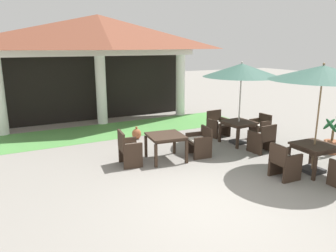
{
  "coord_description": "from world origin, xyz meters",
  "views": [
    {
      "loc": [
        -3.6,
        -4.75,
        3.1
      ],
      "look_at": [
        0.15,
        2.4,
        1.08
      ],
      "focal_mm": 34.48,
      "sensor_mm": 36.0,
      "label": 1
    }
  ],
  "objects_px": {
    "potted_palm_right_edge": "(332,142)",
    "terracotta_urn": "(137,134)",
    "patio_table_near_foreground": "(166,138)",
    "patio_chair_near_foreground_west": "(129,149)",
    "patio_chair_mid_right_south": "(262,139)",
    "patio_chair_mid_right_north": "(218,125)",
    "patio_umbrella_mid_left": "(323,74)",
    "patio_chair_mid_right_east": "(261,127)",
    "patio_chair_mid_left_west": "(284,162)",
    "patio_umbrella_mid_right": "(242,71)",
    "patio_table_mid_right": "(239,124)",
    "patio_chair_near_foreground_east": "(200,142)",
    "patio_table_mid_left": "(314,148)"
  },
  "relations": [
    {
      "from": "patio_table_near_foreground",
      "to": "patio_chair_near_foreground_west",
      "type": "height_order",
      "value": "patio_chair_near_foreground_west"
    },
    {
      "from": "patio_umbrella_mid_left",
      "to": "patio_chair_mid_left_west",
      "type": "bearing_deg",
      "value": 177.42
    },
    {
      "from": "potted_palm_right_edge",
      "to": "patio_chair_mid_left_west",
      "type": "bearing_deg",
      "value": -165.56
    },
    {
      "from": "patio_chair_mid_right_east",
      "to": "patio_table_mid_left",
      "type": "bearing_deg",
      "value": 158.1
    },
    {
      "from": "patio_umbrella_mid_left",
      "to": "patio_chair_near_foreground_west",
      "type": "bearing_deg",
      "value": 146.33
    },
    {
      "from": "patio_chair_near_foreground_east",
      "to": "patio_chair_mid_right_north",
      "type": "height_order",
      "value": "patio_chair_mid_right_north"
    },
    {
      "from": "patio_table_near_foreground",
      "to": "patio_table_mid_right",
      "type": "xyz_separation_m",
      "value": [
        2.81,
        0.31,
        -0.0
      ]
    },
    {
      "from": "patio_table_mid_right",
      "to": "patio_chair_mid_right_east",
      "type": "bearing_deg",
      "value": 3.47
    },
    {
      "from": "patio_umbrella_mid_right",
      "to": "patio_chair_mid_right_south",
      "type": "relative_size",
      "value": 3.05
    },
    {
      "from": "patio_table_mid_left",
      "to": "patio_chair_mid_right_east",
      "type": "distance_m",
      "value": 3.03
    },
    {
      "from": "patio_chair_near_foreground_east",
      "to": "patio_chair_mid_right_north",
      "type": "relative_size",
      "value": 0.95
    },
    {
      "from": "patio_umbrella_mid_left",
      "to": "patio_chair_mid_right_east",
      "type": "bearing_deg",
      "value": 71.57
    },
    {
      "from": "patio_table_near_foreground",
      "to": "patio_chair_mid_right_east",
      "type": "xyz_separation_m",
      "value": [
        3.83,
        0.38,
        -0.22
      ]
    },
    {
      "from": "patio_umbrella_mid_left",
      "to": "potted_palm_right_edge",
      "type": "height_order",
      "value": "patio_umbrella_mid_left"
    },
    {
      "from": "patio_chair_near_foreground_east",
      "to": "patio_umbrella_mid_left",
      "type": "height_order",
      "value": "patio_umbrella_mid_left"
    },
    {
      "from": "patio_chair_near_foreground_east",
      "to": "patio_chair_mid_right_east",
      "type": "bearing_deg",
      "value": -73.28
    },
    {
      "from": "patio_chair_near_foreground_west",
      "to": "potted_palm_right_edge",
      "type": "height_order",
      "value": "potted_palm_right_edge"
    },
    {
      "from": "patio_chair_mid_right_south",
      "to": "patio_chair_mid_right_north",
      "type": "relative_size",
      "value": 0.98
    },
    {
      "from": "patio_chair_mid_right_north",
      "to": "terracotta_urn",
      "type": "height_order",
      "value": "patio_chair_mid_right_north"
    },
    {
      "from": "patio_chair_mid_right_south",
      "to": "potted_palm_right_edge",
      "type": "xyz_separation_m",
      "value": [
        1.74,
        -1.04,
        -0.07
      ]
    },
    {
      "from": "patio_table_near_foreground",
      "to": "patio_chair_near_foreground_west",
      "type": "bearing_deg",
      "value": 173.37
    },
    {
      "from": "patio_chair_near_foreground_west",
      "to": "patio_chair_mid_right_east",
      "type": "distance_m",
      "value": 4.88
    },
    {
      "from": "patio_chair_mid_left_west",
      "to": "patio_umbrella_mid_right",
      "type": "distance_m",
      "value": 3.49
    },
    {
      "from": "patio_chair_mid_left_west",
      "to": "patio_chair_mid_right_east",
      "type": "height_order",
      "value": "patio_chair_mid_left_west"
    },
    {
      "from": "patio_chair_near_foreground_east",
      "to": "patio_table_mid_left",
      "type": "distance_m",
      "value": 3.0
    },
    {
      "from": "patio_chair_mid_right_south",
      "to": "terracotta_urn",
      "type": "bearing_deg",
      "value": 129.49
    },
    {
      "from": "patio_chair_near_foreground_east",
      "to": "patio_chair_mid_right_east",
      "type": "xyz_separation_m",
      "value": [
        2.79,
        0.5,
        0.0
      ]
    },
    {
      "from": "potted_palm_right_edge",
      "to": "terracotta_urn",
      "type": "bearing_deg",
      "value": 138.27
    },
    {
      "from": "patio_table_near_foreground",
      "to": "patio_chair_near_foreground_west",
      "type": "relative_size",
      "value": 1.12
    },
    {
      "from": "patio_table_mid_right",
      "to": "patio_chair_mid_right_north",
      "type": "bearing_deg",
      "value": 93.47
    },
    {
      "from": "patio_chair_near_foreground_east",
      "to": "patio_chair_near_foreground_west",
      "type": "bearing_deg",
      "value": 90.0
    },
    {
      "from": "patio_table_mid_left",
      "to": "terracotta_urn",
      "type": "relative_size",
      "value": 2.11
    },
    {
      "from": "patio_chair_mid_right_east",
      "to": "terracotta_urn",
      "type": "relative_size",
      "value": 1.91
    },
    {
      "from": "patio_chair_mid_right_south",
      "to": "patio_chair_mid_right_east",
      "type": "relative_size",
      "value": 1.03
    },
    {
      "from": "patio_table_near_foreground",
      "to": "patio_chair_mid_right_east",
      "type": "distance_m",
      "value": 3.85
    },
    {
      "from": "patio_chair_mid_left_west",
      "to": "patio_table_mid_right",
      "type": "height_order",
      "value": "patio_chair_mid_left_west"
    },
    {
      "from": "terracotta_urn",
      "to": "patio_chair_mid_right_south",
      "type": "bearing_deg",
      "value": -47.04
    },
    {
      "from": "patio_umbrella_mid_right",
      "to": "patio_chair_mid_right_north",
      "type": "distance_m",
      "value": 2.2
    },
    {
      "from": "patio_chair_near_foreground_west",
      "to": "patio_chair_mid_left_west",
      "type": "xyz_separation_m",
      "value": [
        2.95,
        -2.57,
        -0.03
      ]
    },
    {
      "from": "patio_umbrella_mid_left",
      "to": "patio_chair_near_foreground_east",
      "type": "bearing_deg",
      "value": 127.81
    },
    {
      "from": "patio_table_mid_left",
      "to": "potted_palm_right_edge",
      "type": "bearing_deg",
      "value": 23.08
    },
    {
      "from": "patio_table_near_foreground",
      "to": "patio_umbrella_mid_left",
      "type": "bearing_deg",
      "value": -40.88
    },
    {
      "from": "patio_table_near_foreground",
      "to": "patio_chair_mid_right_south",
      "type": "height_order",
      "value": "patio_chair_mid_right_south"
    },
    {
      "from": "patio_umbrella_mid_right",
      "to": "terracotta_urn",
      "type": "distance_m",
      "value": 4.02
    },
    {
      "from": "patio_chair_mid_left_west",
      "to": "potted_palm_right_edge",
      "type": "distance_m",
      "value": 2.79
    },
    {
      "from": "patio_umbrella_mid_left",
      "to": "patio_chair_mid_right_south",
      "type": "bearing_deg",
      "value": 90.05
    },
    {
      "from": "patio_table_mid_left",
      "to": "potted_palm_right_edge",
      "type": "xyz_separation_m",
      "value": [
        1.74,
        0.74,
        -0.28
      ]
    },
    {
      "from": "patio_table_mid_left",
      "to": "patio_umbrella_mid_left",
      "type": "height_order",
      "value": "patio_umbrella_mid_left"
    },
    {
      "from": "patio_table_near_foreground",
      "to": "patio_table_mid_right",
      "type": "bearing_deg",
      "value": 6.39
    },
    {
      "from": "patio_chair_mid_right_east",
      "to": "potted_palm_right_edge",
      "type": "relative_size",
      "value": 0.69
    }
  ]
}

